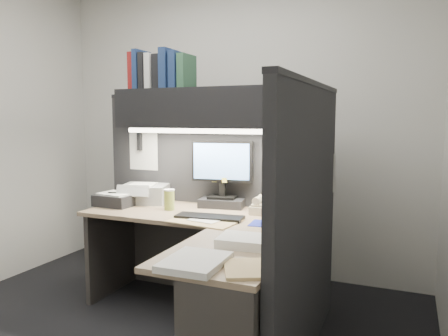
% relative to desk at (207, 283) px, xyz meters
% --- Properties ---
extents(wall_back, '(3.50, 0.04, 2.70)m').
position_rel_desk_xyz_m(wall_back, '(-0.43, 1.50, 0.91)').
color(wall_back, silver).
rests_on(wall_back, floor).
extents(partition_back, '(1.90, 0.06, 1.60)m').
position_rel_desk_xyz_m(partition_back, '(-0.40, 0.93, 0.36)').
color(partition_back, black).
rests_on(partition_back, floor).
extents(partition_right, '(0.06, 1.50, 1.60)m').
position_rel_desk_xyz_m(partition_right, '(0.55, 0.18, 0.36)').
color(partition_right, black).
rests_on(partition_right, floor).
extents(desk, '(1.70, 1.53, 0.73)m').
position_rel_desk_xyz_m(desk, '(0.00, 0.00, 0.00)').
color(desk, '#8D7159').
rests_on(desk, floor).
extents(overhead_shelf, '(1.55, 0.34, 0.30)m').
position_rel_desk_xyz_m(overhead_shelf, '(-0.30, 0.75, 1.06)').
color(overhead_shelf, black).
rests_on(overhead_shelf, partition_back).
extents(task_light_tube, '(1.32, 0.04, 0.04)m').
position_rel_desk_xyz_m(task_light_tube, '(-0.30, 0.61, 0.89)').
color(task_light_tube, white).
rests_on(task_light_tube, overhead_shelf).
extents(monitor, '(0.48, 0.26, 0.52)m').
position_rel_desk_xyz_m(monitor, '(-0.25, 0.82, 0.49)').
color(monitor, black).
rests_on(monitor, desk).
extents(keyboard, '(0.49, 0.20, 0.02)m').
position_rel_desk_xyz_m(keyboard, '(-0.17, 0.41, 0.30)').
color(keyboard, black).
rests_on(keyboard, desk).
extents(mousepad, '(0.22, 0.21, 0.00)m').
position_rel_desk_xyz_m(mousepad, '(0.24, 0.42, 0.29)').
color(mousepad, navy).
rests_on(mousepad, desk).
extents(mouse, '(0.07, 0.11, 0.04)m').
position_rel_desk_xyz_m(mouse, '(0.23, 0.43, 0.31)').
color(mouse, black).
rests_on(mouse, mousepad).
extents(telephone, '(0.25, 0.26, 0.10)m').
position_rel_desk_xyz_m(telephone, '(0.16, 0.74, 0.34)').
color(telephone, beige).
rests_on(telephone, desk).
extents(coffee_cup, '(0.08, 0.08, 0.15)m').
position_rel_desk_xyz_m(coffee_cup, '(-0.58, 0.56, 0.36)').
color(coffee_cup, '#9EAB44').
rests_on(coffee_cup, desk).
extents(printer, '(0.44, 0.40, 0.15)m').
position_rel_desk_xyz_m(printer, '(-0.92, 0.75, 0.36)').
color(printer, gray).
rests_on(printer, desk).
extents(notebook_stack, '(0.31, 0.26, 0.09)m').
position_rel_desk_xyz_m(notebook_stack, '(-1.06, 0.54, 0.33)').
color(notebook_stack, black).
rests_on(notebook_stack, desk).
extents(open_folder, '(0.48, 0.34, 0.01)m').
position_rel_desk_xyz_m(open_folder, '(-0.17, 0.32, 0.29)').
color(open_folder, tan).
rests_on(open_folder, desk).
extents(paper_stack_a, '(0.28, 0.25, 0.05)m').
position_rel_desk_xyz_m(paper_stack_a, '(0.27, -0.10, 0.31)').
color(paper_stack_a, white).
rests_on(paper_stack_a, desk).
extents(paper_stack_b, '(0.28, 0.34, 0.03)m').
position_rel_desk_xyz_m(paper_stack_b, '(0.17, -0.49, 0.30)').
color(paper_stack_b, white).
rests_on(paper_stack_b, desk).
extents(manila_stack, '(0.31, 0.33, 0.02)m').
position_rel_desk_xyz_m(manila_stack, '(0.42, -0.46, 0.29)').
color(manila_stack, tan).
rests_on(manila_stack, desk).
extents(binder_row, '(0.50, 0.25, 0.31)m').
position_rel_desk_xyz_m(binder_row, '(-0.75, 0.75, 1.35)').
color(binder_row, maroon).
rests_on(binder_row, overhead_shelf).
extents(pinned_papers, '(1.76, 1.31, 0.51)m').
position_rel_desk_xyz_m(pinned_papers, '(-0.00, 0.56, 0.61)').
color(pinned_papers, white).
rests_on(pinned_papers, partition_back).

